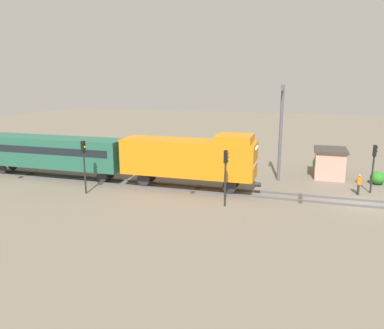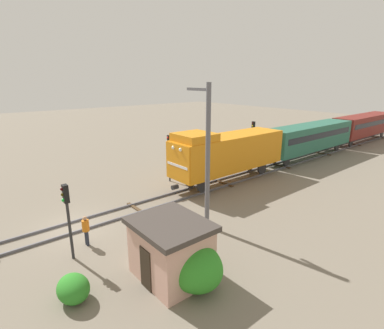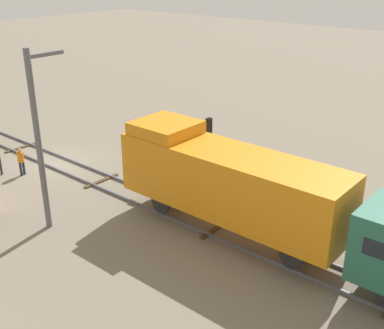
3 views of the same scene
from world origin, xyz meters
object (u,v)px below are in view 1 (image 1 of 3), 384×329
(traffic_signal_far, at_px, (84,157))
(worker_near_track, at_px, (359,183))
(traffic_signal_mid, at_px, (226,168))
(passenger_car_leading, at_px, (53,151))
(catenary_mast, at_px, (281,131))
(traffic_signal_near, at_px, (374,160))
(locomotive, at_px, (190,157))
(relay_hut, at_px, (330,163))

(traffic_signal_far, distance_m, worker_near_track, 21.95)
(worker_near_track, bearing_deg, traffic_signal_mid, -157.49)
(passenger_car_leading, relative_size, catenary_mast, 1.63)
(traffic_signal_near, bearing_deg, locomotive, 102.57)
(locomotive, bearing_deg, traffic_signal_far, 115.04)
(traffic_signal_near, height_order, traffic_signal_far, traffic_signal_far)
(worker_near_track, xyz_separation_m, relay_hut, (5.10, 1.96, 0.40))
(locomotive, height_order, traffic_signal_mid, locomotive)
(traffic_signal_mid, bearing_deg, worker_near_track, -58.94)
(traffic_signal_mid, xyz_separation_m, traffic_signal_far, (-0.20, 11.39, 0.11))
(catenary_mast, bearing_deg, traffic_signal_far, 120.35)
(passenger_car_leading, distance_m, traffic_signal_near, 27.87)
(catenary_mast, height_order, relay_hut, catenary_mast)
(worker_near_track, distance_m, catenary_mast, 7.77)
(worker_near_track, bearing_deg, passenger_car_leading, 176.60)
(passenger_car_leading, relative_size, relay_hut, 4.00)
(traffic_signal_far, bearing_deg, traffic_signal_near, -72.87)
(traffic_signal_near, relative_size, relay_hut, 1.13)
(relay_hut, bearing_deg, traffic_signal_near, -145.13)
(traffic_signal_near, distance_m, relay_hut, 5.41)
(passenger_car_leading, relative_size, traffic_signal_near, 3.55)
(worker_near_track, height_order, catenary_mast, catenary_mast)
(locomotive, relative_size, catenary_mast, 1.35)
(traffic_signal_near, distance_m, catenary_mast, 7.87)
(locomotive, xyz_separation_m, traffic_signal_far, (-3.60, 7.71, 0.20))
(catenary_mast, xyz_separation_m, relay_hut, (2.56, -4.47, -3.14))
(catenary_mast, distance_m, relay_hut, 6.03)
(traffic_signal_far, height_order, worker_near_track, traffic_signal_far)
(passenger_car_leading, xyz_separation_m, worker_near_track, (2.40, -26.65, -1.53))
(traffic_signal_mid, bearing_deg, relay_hut, -35.13)
(locomotive, height_order, traffic_signal_near, locomotive)
(traffic_signal_near, height_order, relay_hut, traffic_signal_near)
(traffic_signal_near, xyz_separation_m, worker_near_track, (-0.80, 1.04, -1.75))
(traffic_signal_mid, relative_size, worker_near_track, 2.42)
(traffic_signal_far, height_order, catenary_mast, catenary_mast)
(worker_near_track, distance_m, relay_hut, 5.48)
(passenger_car_leading, bearing_deg, traffic_signal_mid, -101.30)
(worker_near_track, bearing_deg, traffic_signal_near, 29.13)
(worker_near_track, relative_size, catenary_mast, 0.20)
(traffic_signal_near, xyz_separation_m, catenary_mast, (1.74, 7.47, 1.78))
(traffic_signal_near, xyz_separation_m, traffic_signal_far, (-6.80, 22.06, 0.23))
(passenger_car_leading, xyz_separation_m, traffic_signal_near, (3.20, -27.69, 0.22))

